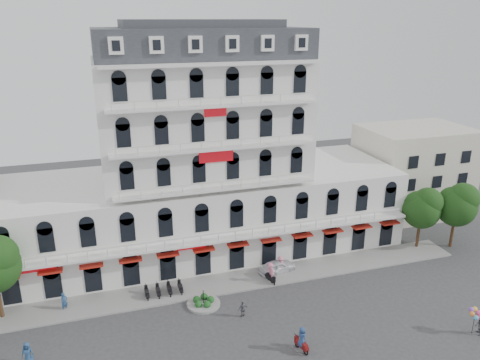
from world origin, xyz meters
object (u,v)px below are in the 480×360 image
rider_east (302,339)px  rider_center (270,272)px  parked_car (277,267)px  balloon_vendor (478,321)px

rider_east → rider_center: (1.24, 10.52, 0.11)m
parked_car → rider_east: (-2.71, -12.24, 0.43)m
rider_center → balloon_vendor: bearing=33.4°
rider_center → balloon_vendor: size_ratio=0.96×
rider_east → balloon_vendor: 15.57m
parked_car → rider_east: rider_east is taller
parked_car → rider_east: size_ratio=1.85×
parked_car → balloon_vendor: balloon_vendor is taller
rider_east → balloon_vendor: (15.37, -2.52, 0.12)m
balloon_vendor → rider_east: bearing=170.7°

